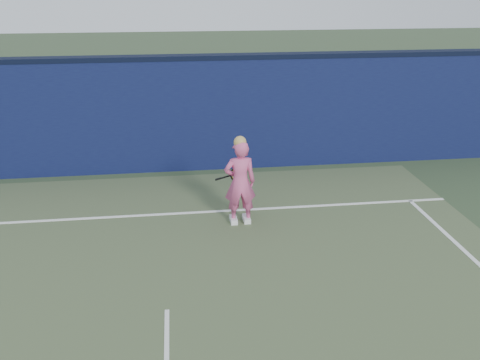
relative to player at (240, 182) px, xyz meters
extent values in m
cube|color=#0D123C|center=(-1.31, 2.98, 0.47)|extent=(24.00, 0.40, 2.50)
cube|color=black|center=(-1.31, 2.98, 1.77)|extent=(24.00, 0.42, 0.10)
imported|color=#D6538A|center=(0.00, 0.00, -0.01)|extent=(0.58, 0.39, 1.55)
sphere|color=tan|center=(0.00, 0.00, 0.74)|extent=(0.22, 0.22, 0.22)
cube|color=white|center=(0.12, 0.00, -0.73)|extent=(0.13, 0.28, 0.10)
cube|color=white|center=(-0.12, 0.00, -0.73)|extent=(0.13, 0.28, 0.10)
torus|color=black|center=(0.02, 0.42, -0.01)|extent=(0.32, 0.11, 0.31)
torus|color=gold|center=(0.02, 0.42, -0.01)|extent=(0.26, 0.08, 0.26)
cylinder|color=beige|center=(0.02, 0.42, -0.01)|extent=(0.25, 0.08, 0.25)
cylinder|color=black|center=(-0.21, 0.45, -0.07)|extent=(0.28, 0.04, 0.10)
cylinder|color=black|center=(-0.34, 0.47, -0.11)|extent=(0.13, 0.04, 0.07)
cube|color=white|center=(-1.31, 0.48, -0.77)|extent=(11.00, 0.08, 0.01)
camera|label=1|loc=(-1.07, -8.26, 3.35)|focal=38.00mm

